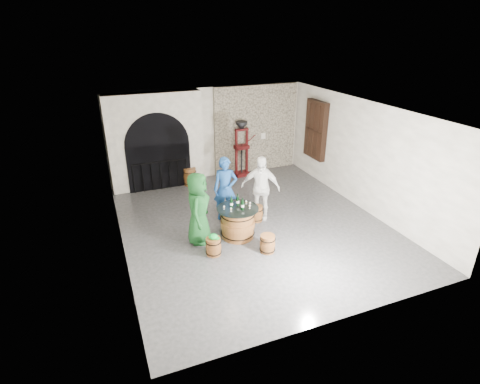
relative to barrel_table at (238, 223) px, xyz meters
name	(u,v)px	position (x,y,z in m)	size (l,w,h in m)	color
ground	(253,225)	(0.63, 0.43, -0.41)	(8.00, 8.00, 0.00)	#303033
wall_back	(209,134)	(0.63, 4.43, 1.19)	(8.00, 8.00, 0.00)	white
wall_front	(347,249)	(0.63, -3.57, 1.19)	(8.00, 8.00, 0.00)	white
wall_left	(116,191)	(-2.87, 0.43, 1.19)	(8.00, 8.00, 0.00)	white
wall_right	(363,156)	(4.13, 0.43, 1.19)	(8.00, 8.00, 0.00)	white
ceiling	(255,111)	(0.63, 0.43, 2.79)	(8.00, 8.00, 0.00)	beige
stone_facing_panel	(256,129)	(2.43, 4.37, 1.19)	(3.20, 0.12, 3.18)	#B0A48C
arched_opening	(156,142)	(-1.27, 4.17, 1.17)	(3.10, 0.60, 3.19)	white
shuttered_window	(316,130)	(4.01, 2.83, 1.39)	(0.23, 1.10, 2.00)	black
barrel_table	(238,223)	(0.00, 0.00, 0.00)	(1.09, 1.09, 0.84)	brown
barrel_stool_left	(199,234)	(-1.02, 0.15, -0.19)	(0.39, 0.39, 0.45)	brown
barrel_stool_far	(226,212)	(0.05, 1.03, -0.19)	(0.39, 0.39, 0.45)	brown
barrel_stool_right	(256,213)	(0.81, 0.63, -0.19)	(0.39, 0.39, 0.45)	brown
barrel_stool_near_right	(268,244)	(0.42, -0.94, -0.19)	(0.39, 0.39, 0.45)	brown
barrel_stool_near_left	(213,246)	(-0.86, -0.57, -0.19)	(0.39, 0.39, 0.45)	brown
green_cap	(213,237)	(-0.85, -0.58, 0.08)	(0.26, 0.22, 0.12)	#0D9930
person_green	(198,208)	(-1.00, 0.15, 0.53)	(0.92, 0.60, 1.88)	#13451B
person_blue	(225,189)	(0.05, 1.08, 0.51)	(0.67, 0.44, 1.84)	navy
person_white	(260,188)	(0.99, 0.76, 0.52)	(1.10, 0.46, 1.88)	white
wine_bottle_left	(231,203)	(-0.14, 0.09, 0.55)	(0.08, 0.08, 0.32)	black
wine_bottle_center	(243,205)	(0.09, -0.11, 0.55)	(0.08, 0.08, 0.32)	black
wine_bottle_right	(238,201)	(0.06, 0.15, 0.55)	(0.08, 0.08, 0.32)	black
tasting_glass_a	(231,210)	(-0.22, -0.10, 0.47)	(0.05, 0.05, 0.10)	orange
tasting_glass_b	(250,204)	(0.35, 0.02, 0.47)	(0.05, 0.05, 0.10)	orange
tasting_glass_c	(232,205)	(-0.11, 0.16, 0.47)	(0.05, 0.05, 0.10)	orange
tasting_glass_d	(246,202)	(0.30, 0.15, 0.47)	(0.05, 0.05, 0.10)	orange
tasting_glass_e	(250,207)	(0.28, -0.12, 0.47)	(0.05, 0.05, 0.10)	orange
tasting_glass_f	(224,208)	(-0.34, 0.07, 0.47)	(0.05, 0.05, 0.10)	orange
side_barrel	(190,177)	(-0.27, 3.87, -0.11)	(0.46, 0.46, 0.61)	brown
corking_press	(242,145)	(1.74, 4.06, 0.76)	(0.85, 0.50, 2.02)	#430B0B
control_box	(263,136)	(2.68, 4.29, 0.94)	(0.18, 0.10, 0.22)	silver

